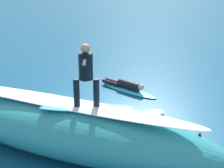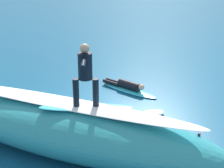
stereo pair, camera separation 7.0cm
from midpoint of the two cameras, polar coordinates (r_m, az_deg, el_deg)
name	(u,v)px [view 1 (the left image)]	position (r m, az deg, el deg)	size (l,w,h in m)	color
ground_plane	(76,118)	(11.70, -5.58, -5.08)	(120.00, 120.00, 0.00)	#145175
wave_crest	(71,130)	(9.65, -6.42, -6.81)	(8.04, 2.01, 1.33)	teal
wave_foam_lip	(70,104)	(9.33, -6.60, -2.99)	(6.84, 0.70, 0.08)	white
surfboard_riding	(87,107)	(9.13, -4.01, -3.53)	(2.29, 0.46, 0.07)	#33B2D1
surfer_riding	(86,71)	(8.78, -4.17, 1.98)	(0.60, 1.45, 1.55)	black
surfboard_paddling	(129,90)	(13.58, 2.40, -0.90)	(2.33, 0.55, 0.07)	#33B2D1
surfer_paddling	(126,85)	(13.59, 1.96, -0.09)	(1.65, 0.99, 0.32)	black
buoy_marker	(197,162)	(9.15, 12.42, -11.42)	(0.65, 0.65, 1.11)	red
foam_patch_mid	(152,113)	(11.86, 5.90, -4.36)	(0.76, 0.47, 0.12)	white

